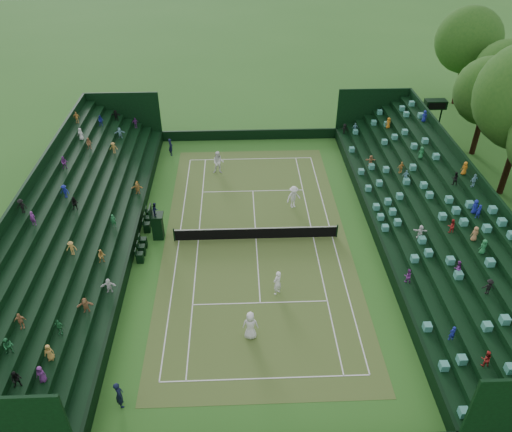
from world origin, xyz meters
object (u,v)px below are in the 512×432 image
object	(u,v)px
tennis_net	(256,233)
player_far_east	(294,197)
player_near_west	(250,325)
player_far_west	(218,163)
player_near_east	(277,283)
umpire_chair	(157,223)

from	to	relation	value
tennis_net	player_far_east	world-z (taller)	player_far_east
player_near_west	player_far_west	bearing A→B (deg)	-78.93
tennis_net	player_near_east	size ratio (longest dim) A/B	6.59
tennis_net	umpire_chair	xyz separation A→B (m)	(-6.96, 0.45, 0.74)
player_near_west	player_near_east	bearing A→B (deg)	-112.79
tennis_net	umpire_chair	distance (m)	7.01
umpire_chair	player_far_west	distance (m)	9.97
player_far_east	umpire_chair	bearing A→B (deg)	173.10
player_near_west	player_near_east	xyz separation A→B (m)	(1.76, 3.43, -0.04)
tennis_net	player_near_east	distance (m)	5.71
player_far_west	player_far_east	world-z (taller)	player_far_west
tennis_net	player_near_west	distance (m)	9.07
player_near_east	player_far_west	xyz separation A→B (m)	(-3.94, 15.13, 0.12)
player_near_east	player_far_west	distance (m)	15.63
umpire_chair	tennis_net	bearing A→B (deg)	-3.68
player_far_west	player_far_east	size ratio (longest dim) A/B	1.09
player_near_east	player_far_west	size ratio (longest dim) A/B	0.88
player_near_east	player_far_west	bearing A→B (deg)	-119.84
umpire_chair	player_near_east	world-z (taller)	umpire_chair
player_near_east	player_far_east	size ratio (longest dim) A/B	0.96
player_near_west	tennis_net	bearing A→B (deg)	-89.86
tennis_net	player_near_east	bearing A→B (deg)	-78.96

